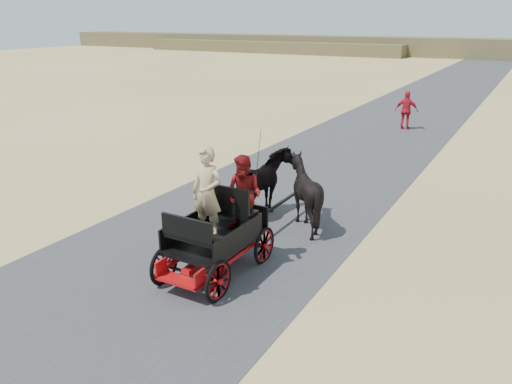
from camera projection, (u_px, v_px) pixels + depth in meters
The scene contains 10 objects.
ground at pixel (217, 237), 11.55m from camera, with size 140.00×140.00×0.00m, color tan.
road at pixel (217, 237), 11.55m from camera, with size 6.00×140.00×0.01m, color #38383A.
ridge_far at pixel (495, 49), 62.04m from camera, with size 140.00×6.00×2.40m, color brown.
ridge_near at pixel (267, 47), 72.89m from camera, with size 40.00×4.00×1.60m, color brown.
carriage at pixel (216, 255), 9.87m from camera, with size 1.30×2.40×0.72m, color black, non-canonical shape.
horse_left at pixel (265, 186), 12.43m from camera, with size 0.91×2.01×1.70m, color black.
horse_right at pixel (305, 193), 11.91m from camera, with size 1.37×1.54×1.70m, color black.
driver_man at pixel (207, 193), 9.59m from camera, with size 0.66×0.43×1.80m, color tan.
passenger_woman at pixel (244, 194), 9.84m from camera, with size 0.77×0.60×1.58m, color #660C0F.
pedestrian at pixel (406, 110), 22.48m from camera, with size 1.01×0.42×1.73m, color #B41425.
Camera 1 is at (6.01, -8.73, 4.80)m, focal length 35.00 mm.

